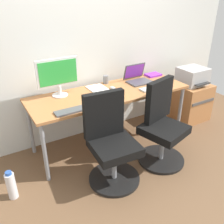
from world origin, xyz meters
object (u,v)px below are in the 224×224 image
(printer, at_px, (193,76))
(water_bottle_on_floor, at_px, (11,185))
(office_chair_left, at_px, (111,143))
(open_laptop, at_px, (138,78))
(office_chair_right, at_px, (162,126))
(desktop_monitor, at_px, (58,75))
(coffee_mug, at_px, (119,94))
(side_cabinet, at_px, (189,101))

(printer, xyz_separation_m, water_bottle_on_floor, (-2.68, -0.34, -0.53))
(office_chair_left, height_order, open_laptop, office_chair_left)
(printer, bearing_deg, office_chair_right, -151.57)
(desktop_monitor, relative_size, open_laptop, 1.55)
(coffee_mug, bearing_deg, side_cabinet, 8.32)
(office_chair_right, bearing_deg, side_cabinet, 28.47)
(desktop_monitor, bearing_deg, office_chair_left, -73.71)
(office_chair_right, xyz_separation_m, printer, (1.05, 0.57, 0.25))
(side_cabinet, distance_m, coffee_mug, 1.49)
(side_cabinet, height_order, coffee_mug, coffee_mug)
(office_chair_left, distance_m, side_cabinet, 1.81)
(office_chair_right, height_order, water_bottle_on_floor, office_chair_right)
(side_cabinet, relative_size, desktop_monitor, 1.15)
(desktop_monitor, bearing_deg, water_bottle_on_floor, -143.81)
(side_cabinet, height_order, printer, printer)
(water_bottle_on_floor, bearing_deg, open_laptop, 14.80)
(office_chair_right, height_order, open_laptop, office_chair_right)
(open_laptop, bearing_deg, office_chair_right, -102.50)
(printer, bearing_deg, water_bottle_on_floor, -172.76)
(office_chair_right, height_order, desktop_monitor, desktop_monitor)
(printer, distance_m, coffee_mug, 1.41)
(office_chair_left, xyz_separation_m, water_bottle_on_floor, (-0.97, 0.23, -0.28))
(open_laptop, bearing_deg, desktop_monitor, 176.14)
(office_chair_left, distance_m, desktop_monitor, 0.97)
(side_cabinet, distance_m, open_laptop, 1.03)
(coffee_mug, bearing_deg, office_chair_left, -131.64)
(water_bottle_on_floor, distance_m, desktop_monitor, 1.23)
(office_chair_right, height_order, printer, office_chair_right)
(side_cabinet, distance_m, water_bottle_on_floor, 2.71)
(office_chair_left, distance_m, printer, 1.82)
(side_cabinet, xyz_separation_m, water_bottle_on_floor, (-2.68, -0.34, -0.13))
(printer, distance_m, open_laptop, 0.91)
(office_chair_right, bearing_deg, printer, 28.43)
(printer, height_order, open_laptop, open_laptop)
(desktop_monitor, height_order, open_laptop, desktop_monitor)
(office_chair_left, height_order, printer, office_chair_left)
(side_cabinet, relative_size, printer, 1.38)
(side_cabinet, height_order, open_laptop, open_laptop)
(printer, xyz_separation_m, open_laptop, (-0.90, 0.13, 0.10))
(open_laptop, height_order, coffee_mug, open_laptop)
(printer, relative_size, water_bottle_on_floor, 1.29)
(coffee_mug, bearing_deg, open_laptop, 33.96)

